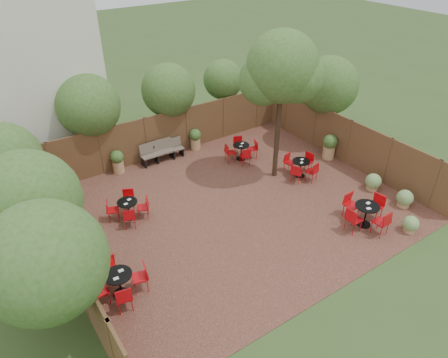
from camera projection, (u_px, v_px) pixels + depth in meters
ground at (232, 208)px, 15.35m from camera, size 80.00×80.00×0.00m
courtyard_paving at (232, 207)px, 15.34m from camera, size 12.00×10.00×0.02m
fence_back at (168, 134)px, 18.32m from camera, size 12.00×0.08×2.00m
fence_left at (62, 249)px, 11.98m from camera, size 0.08×10.00×2.00m
fence_right at (348, 142)px, 17.65m from camera, size 0.08×10.00×2.00m
neighbour_building at (28, 67)px, 16.69m from camera, size 5.00×4.00×8.00m
overhang_foliage at (138, 136)px, 14.14m from camera, size 15.97×10.83×2.79m
courtyard_tree at (282, 72)px, 14.91m from camera, size 2.79×2.69×5.87m
park_bench_left at (157, 152)px, 17.97m from camera, size 1.51×0.52×0.92m
park_bench_right at (168, 149)px, 18.24m from camera, size 1.37×0.47×0.84m
bistro_tables at (245, 202)px, 14.86m from camera, size 10.12×7.72×0.93m
planters at (183, 156)px, 17.42m from camera, size 11.60×4.63×1.12m
low_shrubs at (393, 198)px, 15.30m from camera, size 1.67×2.99×0.67m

